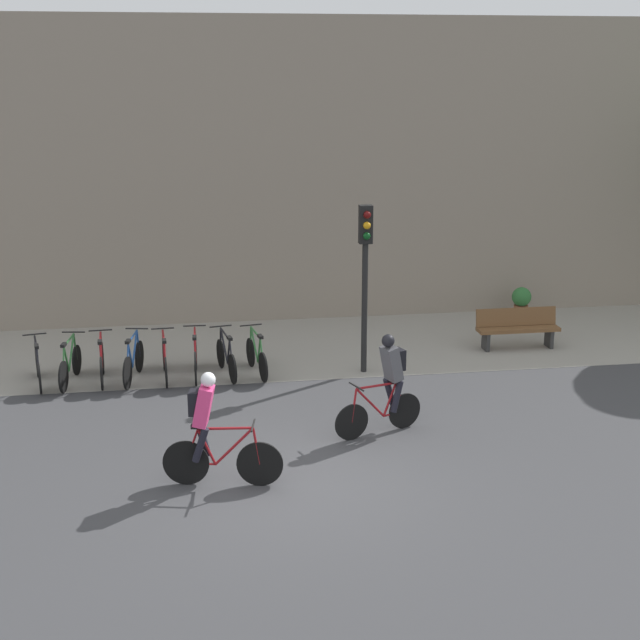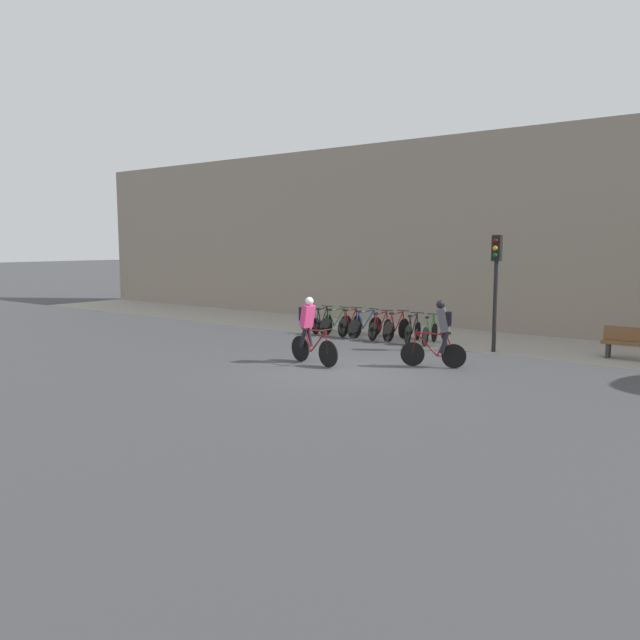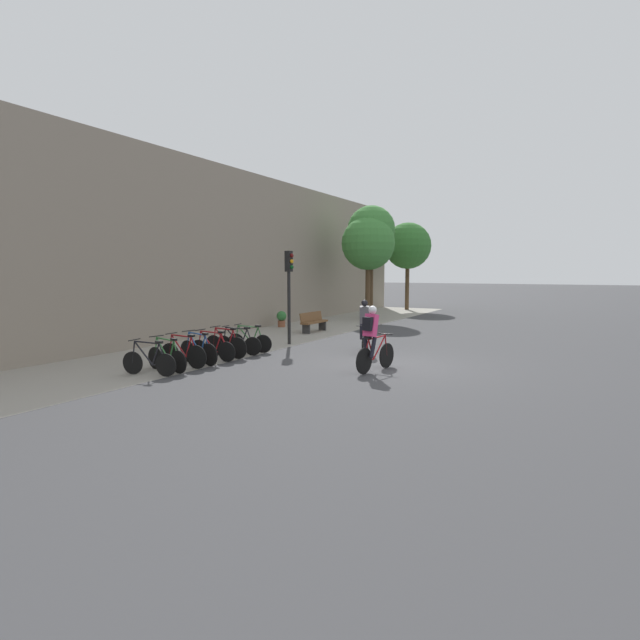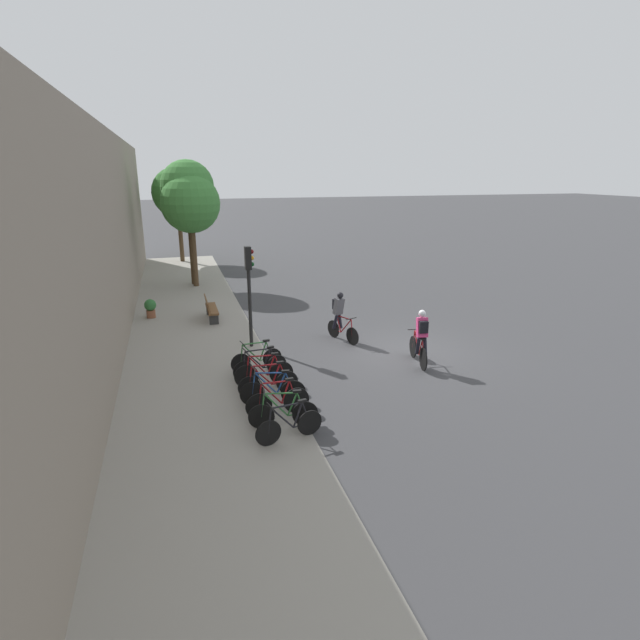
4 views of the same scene
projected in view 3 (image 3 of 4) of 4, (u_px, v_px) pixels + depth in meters
name	position (u px, v px, depth m)	size (l,w,h in m)	color
ground	(394.00, 365.00, 14.47)	(200.00, 200.00, 0.00)	#3D3D3F
kerb_strip	(214.00, 348.00, 17.71)	(44.00, 4.50, 0.01)	gray
building_facade	(159.00, 247.00, 18.59)	(44.00, 0.60, 7.22)	gray
cyclist_pink	(372.00, 337.00, 13.35)	(1.79, 0.56, 1.79)	black
cyclist_grey	(364.00, 324.00, 16.79)	(1.61, 0.68, 1.76)	black
parked_bike_0	(149.00, 361.00, 12.95)	(0.49, 1.60, 0.94)	black
parked_bike_1	(167.00, 357.00, 13.49)	(0.46, 1.64, 0.95)	black
parked_bike_2	(183.00, 354.00, 14.03)	(0.46, 1.62, 0.97)	black
parked_bike_3	(198.00, 351.00, 14.56)	(0.47, 1.68, 0.96)	black
parked_bike_4	(213.00, 348.00, 15.10)	(0.46, 1.66, 0.94)	black
parked_bike_5	(226.00, 345.00, 15.64)	(0.46, 1.67, 0.98)	black
parked_bike_6	(238.00, 343.00, 16.18)	(0.48, 1.63, 0.94)	black
parked_bike_7	(250.00, 341.00, 16.71)	(0.46, 1.60, 0.94)	black
traffic_light_pole	(289.00, 280.00, 18.34)	(0.26, 0.30, 3.45)	black
bench	(313.00, 321.00, 22.26)	(1.84, 0.44, 0.89)	brown
street_tree_0	(368.00, 244.00, 27.73)	(2.98, 2.98, 5.75)	#4C3823
street_tree_1	(371.00, 230.00, 28.18)	(2.70, 2.70, 6.40)	#4C3823
street_tree_2	(408.00, 246.00, 34.88)	(3.23, 3.23, 6.10)	#4C3823
potted_plant	(282.00, 318.00, 24.26)	(0.48, 0.48, 0.78)	brown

